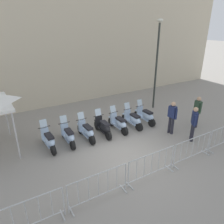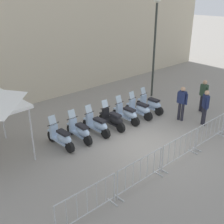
{
  "view_description": "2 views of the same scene",
  "coord_description": "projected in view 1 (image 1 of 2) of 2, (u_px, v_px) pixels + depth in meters",
  "views": [
    {
      "loc": [
        -4.75,
        -6.09,
        5.32
      ],
      "look_at": [
        0.75,
        2.25,
        1.07
      ],
      "focal_mm": 34.0,
      "sensor_mm": 36.0,
      "label": 1
    },
    {
      "loc": [
        -8.21,
        -6.17,
        5.96
      ],
      "look_at": [
        -0.39,
        1.63,
        1.12
      ],
      "focal_mm": 45.04,
      "sensor_mm": 36.0,
      "label": 2
    }
  ],
  "objects": [
    {
      "name": "ground_plane",
      "position": [
        126.0,
        155.0,
        9.17
      ],
      "size": [
        120.0,
        120.0,
        0.0
      ],
      "primitive_type": "plane",
      "color": "gray"
    },
    {
      "name": "building_facade",
      "position": [
        55.0,
        18.0,
        13.8
      ],
      "size": [
        28.09,
        3.92,
        11.05
      ],
      "primitive_type": "cube",
      "rotation": [
        0.0,
        0.0,
        -0.05
      ],
      "color": "beige",
      "rests_on": "ground"
    },
    {
      "name": "motorcycle_0",
      "position": [
        49.0,
        140.0,
        9.47
      ],
      "size": [
        0.56,
        1.72,
        1.24
      ],
      "color": "black",
      "rests_on": "ground"
    },
    {
      "name": "motorcycle_1",
      "position": [
        68.0,
        135.0,
        9.86
      ],
      "size": [
        0.56,
        1.73,
        1.24
      ],
      "color": "black",
      "rests_on": "ground"
    },
    {
      "name": "motorcycle_2",
      "position": [
        87.0,
        131.0,
        10.25
      ],
      "size": [
        0.56,
        1.72,
        1.24
      ],
      "color": "black",
      "rests_on": "ground"
    },
    {
      "name": "motorcycle_3",
      "position": [
        103.0,
        127.0,
        10.64
      ],
      "size": [
        0.56,
        1.73,
        1.24
      ],
      "color": "black",
      "rests_on": "ground"
    },
    {
      "name": "motorcycle_4",
      "position": [
        119.0,
        123.0,
        11.06
      ],
      "size": [
        0.56,
        1.72,
        1.24
      ],
      "color": "black",
      "rests_on": "ground"
    },
    {
      "name": "motorcycle_5",
      "position": [
        133.0,
        119.0,
        11.48
      ],
      "size": [
        0.56,
        1.72,
        1.24
      ],
      "color": "black",
      "rests_on": "ground"
    },
    {
      "name": "motorcycle_6",
      "position": [
        145.0,
        116.0,
        11.94
      ],
      "size": [
        0.56,
        1.72,
        1.24
      ],
      "color": "black",
      "rests_on": "ground"
    },
    {
      "name": "barrier_segment_0",
      "position": [
        27.0,
        216.0,
        5.67
      ],
      "size": [
        2.06,
        0.54,
        1.07
      ],
      "color": "#B2B5B7",
      "rests_on": "ground"
    },
    {
      "name": "barrier_segment_1",
      "position": [
        99.0,
        187.0,
        6.67
      ],
      "size": [
        2.06,
        0.54,
        1.07
      ],
      "color": "#B2B5B7",
      "rests_on": "ground"
    },
    {
      "name": "barrier_segment_2",
      "position": [
        152.0,
        166.0,
        7.67
      ],
      "size": [
        2.06,
        0.54,
        1.07
      ],
      "color": "#B2B5B7",
      "rests_on": "ground"
    },
    {
      "name": "barrier_segment_3",
      "position": [
        192.0,
        149.0,
        8.67
      ],
      "size": [
        2.06,
        0.54,
        1.07
      ],
      "color": "#B2B5B7",
      "rests_on": "ground"
    },
    {
      "name": "street_lamp",
      "position": [
        157.0,
        57.0,
        12.99
      ],
      "size": [
        0.36,
        0.36,
        5.51
      ],
      "color": "#2D332D",
      "rests_on": "ground"
    },
    {
      "name": "officer_near_row_end",
      "position": [
        172.0,
        116.0,
        10.62
      ],
      "size": [
        0.24,
        0.55,
        1.73
      ],
      "color": "#23232D",
      "rests_on": "ground"
    },
    {
      "name": "officer_mid_plaza",
      "position": [
        197.0,
        110.0,
        11.31
      ],
      "size": [
        0.32,
        0.53,
        1.73
      ],
      "color": "#23232D",
      "rests_on": "ground"
    },
    {
      "name": "officer_by_barriers",
      "position": [
        194.0,
        122.0,
        9.97
      ],
      "size": [
        0.41,
        0.42,
        1.73
      ],
      "color": "#23232D",
      "rests_on": "ground"
    }
  ]
}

